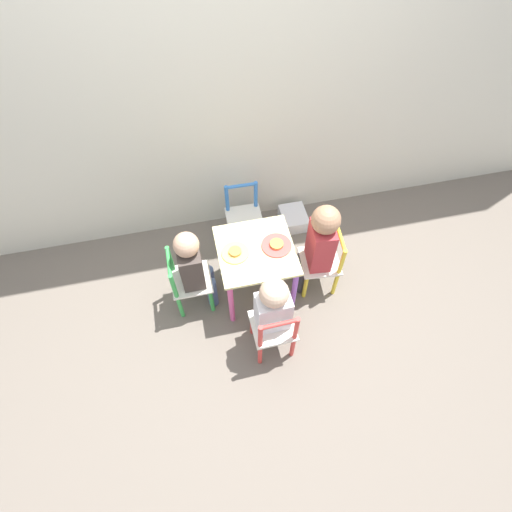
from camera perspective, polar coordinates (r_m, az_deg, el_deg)
ground_plane at (r=2.91m, az=0.00°, el=-4.57°), size 6.00×6.00×0.00m
house_wall at (r=2.51m, az=-4.04°, el=26.09°), size 6.00×0.06×2.60m
kids_table at (r=2.58m, az=0.00°, el=-0.23°), size 0.49×0.49×0.47m
chair_yellow at (r=2.76m, az=9.52°, el=-0.85°), size 0.28×0.28×0.52m
chair_green at (r=2.68m, az=-9.68°, el=-3.61°), size 0.26×0.26×0.52m
chair_red at (r=2.48m, az=2.55°, el=-10.52°), size 0.27×0.27×0.52m
chair_blue at (r=2.97m, az=-1.74°, el=5.48°), size 0.27×0.27×0.52m
child_right at (r=2.56m, az=8.96°, el=1.93°), size 0.23×0.21×0.79m
child_left at (r=2.53m, az=-8.86°, el=-1.27°), size 0.21×0.20×0.72m
child_front at (r=2.34m, az=2.32°, el=-7.38°), size 0.20×0.22×0.71m
plate_right at (r=2.52m, az=2.95°, el=1.58°), size 0.19×0.19×0.03m
plate_left at (r=2.49m, az=-2.99°, el=0.52°), size 0.17×0.17×0.03m
storage_bin at (r=3.24m, az=5.37°, el=5.38°), size 0.20×0.24×0.11m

